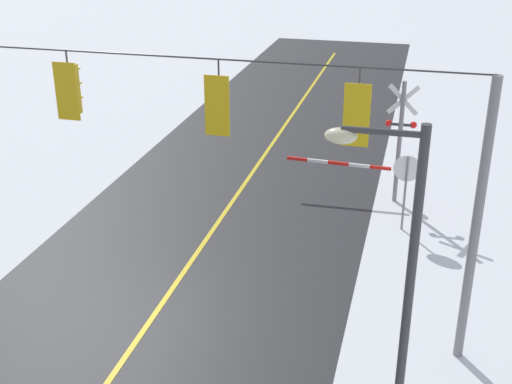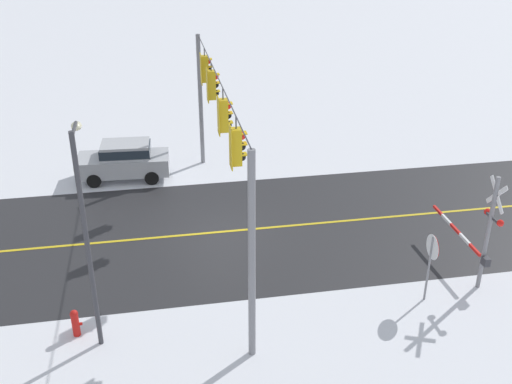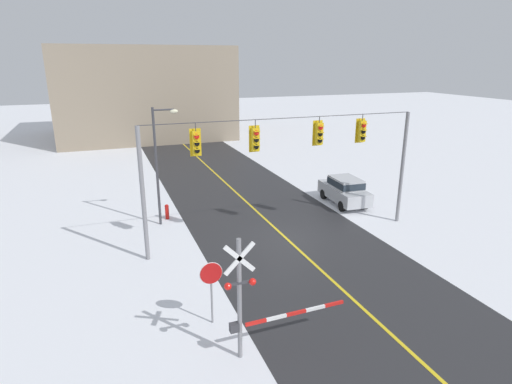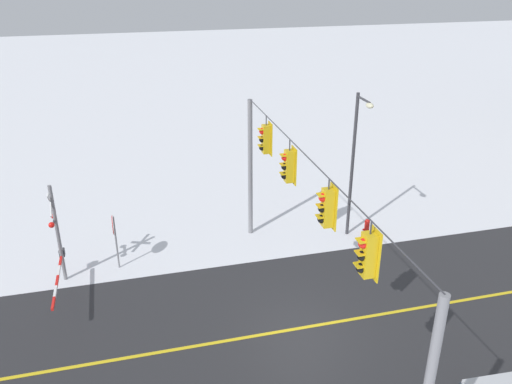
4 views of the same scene
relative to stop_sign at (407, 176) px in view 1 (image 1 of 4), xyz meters
name	(u,v)px [view 1 (image 1 of 4)]	position (x,y,z in m)	size (l,w,h in m)	color
ground_plane	(158,310)	(5.47, 5.90, -1.71)	(160.00, 160.00, 0.00)	white
signal_span	(148,138)	(5.43, 5.89, 2.69)	(14.20, 0.47, 6.22)	gray
stop_sign	(407,176)	(0.00, 0.00, 0.00)	(0.80, 0.09, 2.35)	gray
railroad_crossing	(389,143)	(0.65, -2.04, 0.26)	(4.11, 0.31, 4.00)	gray
streetlamp_near	(394,294)	(-0.11, 10.13, 2.20)	(1.39, 0.28, 6.50)	#38383D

